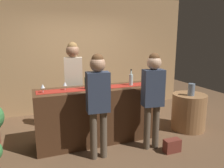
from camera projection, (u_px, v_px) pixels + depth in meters
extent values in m
plane|color=brown|center=(99.00, 140.00, 4.06)|extent=(10.00, 10.00, 0.00)
cube|color=tan|center=(76.00, 54.00, 5.49)|extent=(6.00, 0.12, 2.90)
cube|color=#472B19|center=(98.00, 114.00, 3.96)|extent=(2.21, 0.60, 0.99)
cube|color=maroon|center=(98.00, 88.00, 3.85)|extent=(2.10, 0.28, 0.01)
cylinder|color=#B2C6C1|center=(131.00, 80.00, 4.02)|extent=(0.07, 0.07, 0.21)
cylinder|color=#B2C6C1|center=(131.00, 72.00, 3.99)|extent=(0.03, 0.03, 0.08)
cylinder|color=black|center=(131.00, 70.00, 3.98)|extent=(0.03, 0.03, 0.02)
cylinder|color=#194723|center=(87.00, 83.00, 3.72)|extent=(0.07, 0.07, 0.21)
cylinder|color=#194723|center=(86.00, 75.00, 3.69)|extent=(0.03, 0.03, 0.08)
cylinder|color=black|center=(86.00, 72.00, 3.68)|extent=(0.03, 0.03, 0.02)
cylinder|color=silver|center=(43.00, 93.00, 3.51)|extent=(0.06, 0.06, 0.00)
cylinder|color=silver|center=(43.00, 90.00, 3.50)|extent=(0.01, 0.01, 0.08)
cone|color=silver|center=(43.00, 86.00, 3.48)|extent=(0.07, 0.07, 0.06)
cylinder|color=silver|center=(107.00, 89.00, 3.79)|extent=(0.06, 0.06, 0.00)
cylinder|color=silver|center=(107.00, 86.00, 3.78)|extent=(0.01, 0.01, 0.08)
cone|color=silver|center=(107.00, 82.00, 3.77)|extent=(0.07, 0.07, 0.06)
cylinder|color=silver|center=(65.00, 90.00, 3.69)|extent=(0.06, 0.06, 0.00)
cylinder|color=silver|center=(65.00, 88.00, 3.68)|extent=(0.01, 0.01, 0.08)
cone|color=silver|center=(65.00, 84.00, 3.66)|extent=(0.07, 0.07, 0.06)
cylinder|color=#26262B|center=(79.00, 111.00, 4.41)|extent=(0.11, 0.11, 0.83)
cylinder|color=#26262B|center=(71.00, 111.00, 4.38)|extent=(0.11, 0.11, 0.83)
cube|color=beige|center=(73.00, 74.00, 4.24)|extent=(0.37, 0.26, 0.66)
sphere|color=#9E7051|center=(73.00, 51.00, 4.14)|extent=(0.25, 0.25, 0.25)
sphere|color=olive|center=(72.00, 47.00, 4.13)|extent=(0.20, 0.20, 0.20)
cylinder|color=brown|center=(147.00, 128.00, 3.67)|extent=(0.11, 0.11, 0.76)
cylinder|color=brown|center=(156.00, 127.00, 3.70)|extent=(0.11, 0.11, 0.76)
cube|color=#2D384C|center=(153.00, 88.00, 3.54)|extent=(0.36, 0.24, 0.60)
sphere|color=#DBAD89|center=(154.00, 63.00, 3.46)|extent=(0.23, 0.23, 0.23)
sphere|color=brown|center=(154.00, 59.00, 3.44)|extent=(0.18, 0.18, 0.18)
cylinder|color=brown|center=(94.00, 136.00, 3.36)|extent=(0.11, 0.11, 0.77)
cylinder|color=brown|center=(104.00, 134.00, 3.41)|extent=(0.11, 0.11, 0.77)
cube|color=#2D384C|center=(98.00, 92.00, 3.24)|extent=(0.35, 0.22, 0.61)
sphere|color=tan|center=(98.00, 64.00, 3.15)|extent=(0.23, 0.23, 0.23)
sphere|color=brown|center=(98.00, 60.00, 3.14)|extent=(0.18, 0.18, 0.18)
cylinder|color=#996B42|center=(189.00, 112.00, 4.48)|extent=(0.68, 0.68, 0.74)
cylinder|color=slate|center=(191.00, 90.00, 4.29)|extent=(0.13, 0.13, 0.24)
cube|color=brown|center=(172.00, 146.00, 3.61)|extent=(0.28, 0.14, 0.22)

